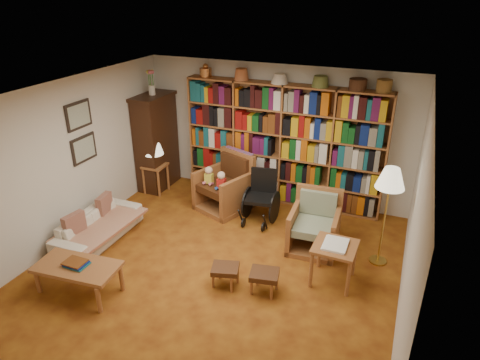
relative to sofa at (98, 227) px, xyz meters
The scene contains 23 objects.
floor 2.07m from the sofa, ahead, with size 5.00×5.00×0.00m, color #9E5E18.
ceiling 3.06m from the sofa, ahead, with size 5.00×5.00×0.00m, color silver.
wall_back 3.47m from the sofa, 51.84° to the left, with size 5.00×5.00×0.00m, color silver.
wall_front 3.31m from the sofa, 49.39° to the right, with size 5.00×5.00×0.00m, color silver.
wall_left 1.12m from the sofa, 166.36° to the left, with size 5.00×5.00×0.00m, color silver.
wall_right 4.66m from the sofa, ahead, with size 5.00×5.00×0.00m, color silver.
bookshelf 3.45m from the sofa, 47.30° to the left, with size 3.60×0.30×2.42m.
curio_cabinet 2.24m from the sofa, 95.55° to the left, with size 0.50×0.95×2.40m.
framed_pictures 1.52m from the sofa, 136.30° to the left, with size 0.03×0.52×0.97m.
sofa is the anchor object (origin of this frame).
sofa_throw 0.09m from the sofa, ahead, with size 0.78×1.46×0.04m, color beige.
cushion_left 0.43m from the sofa, 110.38° to the left, with size 0.11×0.35×0.35m, color maroon.
cushion_right 0.43m from the sofa, 110.38° to the right, with size 0.11×0.36×0.36m, color maroon.
side_table_lamp 1.85m from the sofa, 93.12° to the left, with size 0.43×0.43×0.57m.
table_lamp 1.96m from the sofa, 93.12° to the left, with size 0.38×0.38×0.52m.
armchair_leather 2.31m from the sofa, 52.21° to the left, with size 1.10×1.09×1.03m.
armchair_sage 3.43m from the sofa, 19.81° to the left, with size 0.77×0.80×0.91m.
wheelchair 2.70m from the sofa, 36.48° to the left, with size 0.52×0.73×0.91m.
floor_lamp 4.47m from the sofa, 14.58° to the left, with size 0.40×0.40×1.51m.
side_table_papers 3.69m from the sofa, ahead, with size 0.58×0.58×0.61m.
footstool_a 2.36m from the sofa, ahead, with size 0.43×0.39×0.30m.
footstool_b 2.88m from the sofa, ahead, with size 0.43×0.38×0.32m.
coffee_table 1.29m from the sofa, 61.65° to the right, with size 1.14×0.65×0.47m.
Camera 1 is at (2.28, -4.64, 3.77)m, focal length 32.00 mm.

